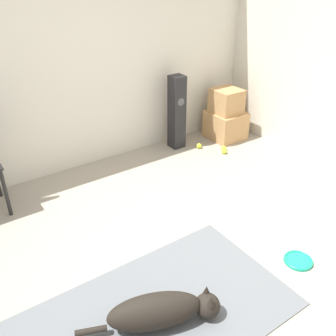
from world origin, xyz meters
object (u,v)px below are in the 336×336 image
object	(u,v)px
cardboard_box_upper	(226,101)
tennis_ball_by_boxes	(199,146)
tennis_ball_loose_on_carpet	(224,148)
frisbee	(298,261)
cardboard_box_lower	(225,125)
tennis_ball_near_speaker	(224,151)
floor_speaker	(177,113)
dog	(162,311)

from	to	relation	value
cardboard_box_upper	tennis_ball_by_boxes	size ratio (longest dim) A/B	5.42
tennis_ball_loose_on_carpet	frisbee	bearing A→B (deg)	-114.95
cardboard_box_upper	tennis_ball_by_boxes	world-z (taller)	cardboard_box_upper
cardboard_box_lower	tennis_ball_near_speaker	world-z (taller)	cardboard_box_lower
frisbee	floor_speaker	world-z (taller)	floor_speaker
floor_speaker	tennis_ball_near_speaker	xyz separation A→B (m)	(0.37, -0.52, -0.44)
dog	frisbee	distance (m)	1.26
cardboard_box_lower	floor_speaker	size ratio (longest dim) A/B	0.49
cardboard_box_lower	dog	bearing A→B (deg)	-139.93
tennis_ball_by_boxes	floor_speaker	bearing A→B (deg)	133.10
frisbee	cardboard_box_upper	size ratio (longest dim) A/B	0.65
dog	floor_speaker	size ratio (longest dim) A/B	0.98
tennis_ball_loose_on_carpet	tennis_ball_near_speaker	bearing A→B (deg)	-128.27
tennis_ball_near_speaker	dog	bearing A→B (deg)	-141.28
tennis_ball_by_boxes	tennis_ball_near_speaker	world-z (taller)	same
tennis_ball_loose_on_carpet	cardboard_box_upper	bearing A→B (deg)	48.21
tennis_ball_near_speaker	floor_speaker	bearing A→B (deg)	125.39
frisbee	tennis_ball_loose_on_carpet	xyz separation A→B (m)	(0.86, 1.86, 0.02)
dog	tennis_ball_loose_on_carpet	distance (m)	2.73
frisbee	tennis_ball_near_speaker	bearing A→B (deg)	65.62
frisbee	cardboard_box_upper	bearing A→B (deg)	62.28
floor_speaker	tennis_ball_loose_on_carpet	world-z (taller)	floor_speaker
cardboard_box_upper	tennis_ball_by_boxes	xyz separation A→B (m)	(-0.49, -0.07, -0.49)
dog	tennis_ball_by_boxes	bearing A→B (deg)	45.84
cardboard_box_lower	tennis_ball_loose_on_carpet	xyz separation A→B (m)	(-0.28, -0.30, -0.15)
dog	cardboard_box_upper	size ratio (longest dim) A/B	2.56
dog	cardboard_box_lower	size ratio (longest dim) A/B	1.99
dog	floor_speaker	bearing A→B (deg)	52.11
cardboard_box_lower	tennis_ball_by_boxes	xyz separation A→B (m)	(-0.50, -0.06, -0.15)
floor_speaker	tennis_ball_loose_on_carpet	bearing A→B (deg)	-47.11
tennis_ball_loose_on_carpet	cardboard_box_lower	bearing A→B (deg)	46.39
cardboard_box_lower	tennis_ball_by_boxes	distance (m)	0.53
tennis_ball_near_speaker	cardboard_box_lower	bearing A→B (deg)	47.30
cardboard_box_lower	tennis_ball_near_speaker	xyz separation A→B (m)	(-0.34, -0.37, -0.15)
cardboard_box_lower	tennis_ball_near_speaker	bearing A→B (deg)	-132.70
tennis_ball_by_boxes	tennis_ball_loose_on_carpet	size ratio (longest dim) A/B	1.00
cardboard_box_lower	floor_speaker	distance (m)	0.78
tennis_ball_by_boxes	tennis_ball_loose_on_carpet	bearing A→B (deg)	-47.30
cardboard_box_upper	tennis_ball_near_speaker	xyz separation A→B (m)	(-0.32, -0.37, -0.49)
tennis_ball_near_speaker	tennis_ball_by_boxes	bearing A→B (deg)	118.63
dog	floor_speaker	world-z (taller)	floor_speaker
dog	tennis_ball_loose_on_carpet	bearing A→B (deg)	39.12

